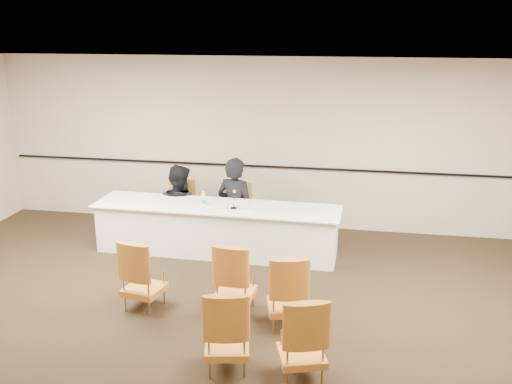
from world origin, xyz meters
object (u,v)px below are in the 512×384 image
(panel_table, at_px, (217,229))
(aud_chair_back_mid, at_px, (227,328))
(panelist_main_chair, at_px, (236,213))
(aud_chair_back_right, at_px, (302,336))
(microphone, at_px, (234,200))
(panelist_second, at_px, (179,213))
(aud_chair_front_right, at_px, (287,290))
(aud_chair_front_left, at_px, (143,273))
(coffee_cup, at_px, (250,207))
(water_bottle, at_px, (204,198))
(panelist_second_chair, at_px, (179,210))
(panelist_main, at_px, (236,212))
(aud_chair_front_mid, at_px, (235,277))
(drinking_glass, at_px, (226,206))

(panel_table, height_order, aud_chair_back_mid, aud_chair_back_mid)
(panelist_main_chair, height_order, aud_chair_back_right, same)
(microphone, bearing_deg, panelist_second, 139.73)
(microphone, relative_size, aud_chair_front_right, 0.28)
(aud_chair_front_right, bearing_deg, aud_chair_front_left, 162.07)
(panel_table, bearing_deg, coffee_cup, -13.04)
(water_bottle, distance_m, aud_chair_front_right, 2.66)
(panel_table, height_order, microphone, microphone)
(microphone, xyz_separation_m, aud_chair_back_mid, (0.58, -3.00, -0.44))
(microphone, distance_m, aud_chair_front_left, 2.06)
(panelist_main_chair, height_order, panelist_second_chair, same)
(aud_chair_back_right, bearing_deg, coffee_cup, 93.20)
(panelist_second, xyz_separation_m, aud_chair_back_right, (2.48, -3.71, 0.06))
(water_bottle, height_order, aud_chair_back_mid, water_bottle)
(panelist_main, relative_size, aud_chair_front_mid, 1.97)
(panelist_main_chair, height_order, coffee_cup, panelist_main_chair)
(drinking_glass, xyz_separation_m, aud_chair_back_right, (1.48, -2.98, -0.36))
(panelist_second, relative_size, drinking_glass, 16.84)
(panelist_second_chair, xyz_separation_m, coffee_cup, (1.37, -0.74, 0.37))
(panelist_main, height_order, aud_chair_front_right, panelist_main)
(microphone, relative_size, water_bottle, 1.16)
(aud_chair_back_right, bearing_deg, aud_chair_back_mid, 161.81)
(panelist_second_chair, bearing_deg, aud_chair_back_mid, -63.95)
(panelist_second_chair, distance_m, aud_chair_back_right, 4.46)
(aud_chair_front_right, bearing_deg, microphone, 104.92)
(water_bottle, distance_m, drinking_glass, 0.41)
(panelist_main, bearing_deg, panel_table, 89.36)
(panel_table, relative_size, water_bottle, 16.94)
(microphone, bearing_deg, aud_chair_front_mid, -85.44)
(microphone, bearing_deg, panelist_main, 91.76)
(panelist_main, distance_m, microphone, 0.80)
(panelist_second, xyz_separation_m, microphone, (1.11, -0.69, 0.50))
(panel_table, bearing_deg, panelist_main_chair, 73.36)
(aud_chair_front_left, bearing_deg, aud_chair_front_right, 7.26)
(panel_table, relative_size, aud_chair_front_left, 4.11)
(panelist_main, relative_size, aud_chair_back_right, 1.97)
(panelist_main, relative_size, drinking_glass, 18.73)
(panel_table, relative_size, aud_chair_front_mid, 4.11)
(panelist_main, distance_m, panelist_second, 1.00)
(aud_chair_front_mid, bearing_deg, panelist_main_chair, 106.67)
(panelist_second, height_order, water_bottle, panelist_second)
(panelist_main, height_order, panelist_second, panelist_main)
(panelist_main_chair, bearing_deg, panelist_main, 0.00)
(panel_table, xyz_separation_m, aud_chair_back_mid, (0.89, -3.10, 0.08))
(aud_chair_front_right, bearing_deg, aud_chair_back_mid, -130.50)
(panelist_main_chair, xyz_separation_m, drinking_glass, (0.01, -0.70, 0.36))
(water_bottle, relative_size, aud_chair_back_mid, 0.24)
(aud_chair_front_mid, bearing_deg, panelist_second_chair, 126.24)
(panelist_second, distance_m, aud_chair_back_right, 4.46)
(microphone, height_order, water_bottle, microphone)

